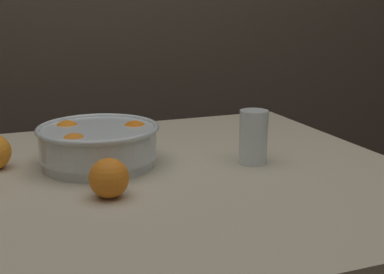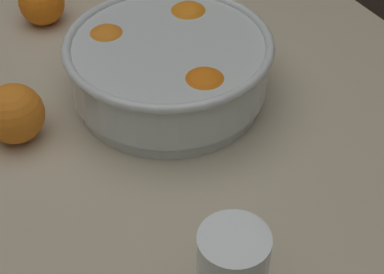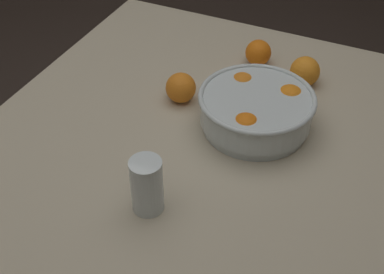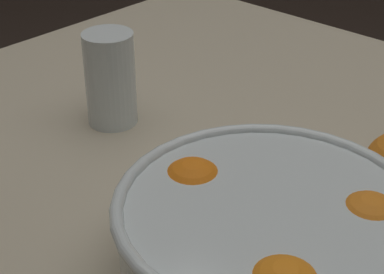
{
  "view_description": "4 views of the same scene",
  "coord_description": "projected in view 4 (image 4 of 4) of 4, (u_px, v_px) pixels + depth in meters",
  "views": [
    {
      "loc": [
        -0.31,
        -1.03,
        1.06
      ],
      "look_at": [
        0.09,
        0.02,
        0.77
      ],
      "focal_mm": 50.0,
      "sensor_mm": 36.0,
      "label": 1
    },
    {
      "loc": [
        0.51,
        -0.2,
        1.25
      ],
      "look_at": [
        0.06,
        0.06,
        0.77
      ],
      "focal_mm": 60.0,
      "sensor_mm": 36.0,
      "label": 2
    },
    {
      "loc": [
        0.85,
        0.38,
        1.5
      ],
      "look_at": [
        0.06,
        0.02,
        0.75
      ],
      "focal_mm": 50.0,
      "sensor_mm": 36.0,
      "label": 3
    },
    {
      "loc": [
        -0.34,
        0.47,
        1.11
      ],
      "look_at": [
        0.07,
        0.02,
        0.75
      ],
      "focal_mm": 60.0,
      "sensor_mm": 36.0,
      "label": 4
    }
  ],
  "objects": [
    {
      "name": "juice_glass",
      "position": [
        110.0,
        84.0,
        0.81
      ],
      "size": [
        0.06,
        0.06,
        0.12
      ],
      "color": "#F4A314",
      "rests_on": "dining_table"
    },
    {
      "name": "dining_table",
      "position": [
        251.0,
        243.0,
        0.74
      ],
      "size": [
        1.11,
        0.98,
        0.7
      ],
      "color": "#B7AD93",
      "rests_on": "ground_plane"
    },
    {
      "name": "fruit_bowl",
      "position": [
        269.0,
        240.0,
        0.55
      ],
      "size": [
        0.27,
        0.27,
        0.1
      ],
      "color": "silver",
      "rests_on": "dining_table"
    }
  ]
}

